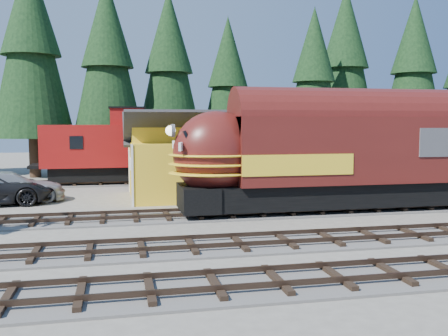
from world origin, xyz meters
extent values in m
plane|color=#6B665B|center=(0.00, 0.00, 0.00)|extent=(120.00, 120.00, 0.00)
cube|color=#4C4947|center=(10.00, 4.00, 0.04)|extent=(68.00, 3.20, 0.08)
cube|color=#38281E|center=(10.00, 3.28, 0.25)|extent=(68.00, 0.08, 0.16)
cube|color=#38281E|center=(10.00, 4.72, 0.25)|extent=(68.00, 0.08, 0.16)
cube|color=#4C4947|center=(-10.00, 18.00, 0.04)|extent=(32.00, 3.20, 0.08)
cube|color=#38281E|center=(-10.00, 17.28, 0.25)|extent=(32.00, 0.08, 0.16)
cube|color=#38281E|center=(-10.00, 18.72, 0.25)|extent=(32.00, 0.08, 0.16)
cube|color=yellow|center=(0.00, 10.50, 1.70)|extent=(12.00, 6.00, 3.40)
cube|color=yellow|center=(0.00, 10.50, 4.12)|extent=(11.88, 3.30, 1.44)
cube|color=white|center=(-6.04, 9.50, 2.20)|extent=(0.06, 2.40, 0.60)
cone|color=black|center=(-13.49, 24.10, 10.82)|extent=(6.60, 6.60, 15.04)
cone|color=black|center=(-7.42, 24.01, 9.92)|extent=(6.05, 6.05, 13.78)
cone|color=black|center=(-2.09, 25.50, 9.69)|extent=(5.91, 5.91, 13.47)
cone|color=black|center=(3.43, 26.03, 8.47)|extent=(5.17, 5.17, 11.77)
cone|color=black|center=(11.18, 24.24, 8.97)|extent=(5.47, 5.47, 12.47)
cone|color=black|center=(16.23, 28.34, 10.90)|extent=(6.65, 6.65, 15.15)
cone|color=black|center=(22.78, 26.30, 10.26)|extent=(6.26, 6.26, 14.26)
cube|color=black|center=(5.09, 4.00, 0.94)|extent=(15.75, 2.82, 1.22)
cube|color=#501612|center=(5.97, 4.00, 3.20)|extent=(14.37, 3.32, 3.32)
ellipsoid|color=#501612|center=(-2.09, 4.00, 3.09)|extent=(4.20, 3.25, 4.09)
cube|color=#38383A|center=(10.06, 4.00, 3.59)|extent=(4.42, 3.38, 1.44)
sphere|color=white|center=(-4.28, 4.00, 4.20)|extent=(0.49, 0.49, 0.49)
cube|color=black|center=(-7.03, 18.00, 0.84)|extent=(9.13, 2.35, 1.01)
cube|color=maroon|center=(-7.03, 18.00, 2.86)|extent=(10.14, 2.94, 3.04)
cube|color=maroon|center=(-6.02, 18.00, 4.99)|extent=(2.43, 2.23, 1.22)
imported|color=#A8ABAF|center=(-12.91, 10.37, 0.91)|extent=(6.67, 3.95, 1.81)
camera|label=1|loc=(-6.79, -19.72, 4.61)|focal=40.00mm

